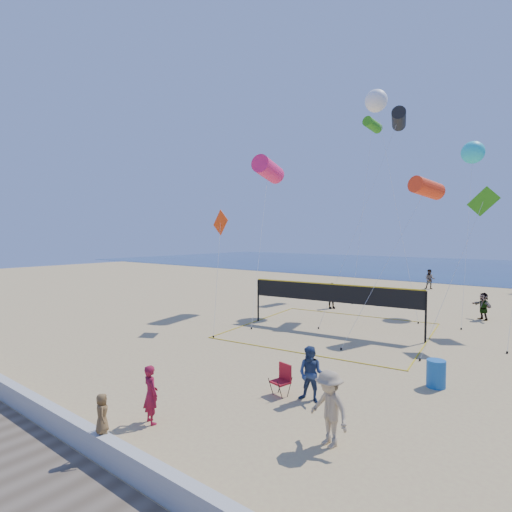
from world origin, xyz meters
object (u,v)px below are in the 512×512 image
Objects in this scene: volleyball_net at (333,298)px; woman at (151,394)px; trash_barrel at (436,374)px; camp_chair at (282,378)px.

woman is at bearing -92.14° from volleyball_net.
woman is 0.15× the size of volleyball_net.
trash_barrel is 8.28m from volleyball_net.
woman is 1.74× the size of trash_barrel.
woman is 12.62m from volleyball_net.
camp_chair is (1.74, 3.78, -0.24)m from woman.
volleyball_net is (-6.44, 5.04, 1.28)m from trash_barrel.
camp_chair is 1.20× the size of trash_barrel.
volleyball_net is (-2.75, 8.77, 1.18)m from camp_chair.
woman is 4.17m from camp_chair.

